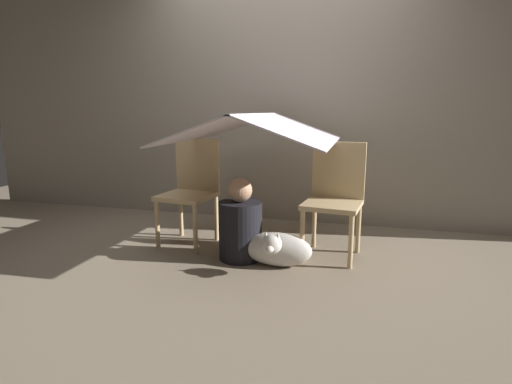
# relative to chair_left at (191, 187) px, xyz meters

# --- Properties ---
(ground_plane) EXTENTS (8.80, 8.80, 0.00)m
(ground_plane) POSITION_rel_chair_left_xyz_m (0.59, -0.28, -0.48)
(ground_plane) COLOR gray
(wall_back) EXTENTS (7.00, 0.05, 2.50)m
(wall_back) POSITION_rel_chair_left_xyz_m (0.59, 0.91, 0.77)
(wall_back) COLOR gray
(wall_back) RESTS_ON ground_plane
(chair_left) EXTENTS (0.46, 0.46, 0.88)m
(chair_left) POSITION_rel_chair_left_xyz_m (0.00, 0.00, 0.00)
(chair_left) COLOR #D1B27F
(chair_left) RESTS_ON ground_plane
(chair_right) EXTENTS (0.47, 0.47, 0.88)m
(chair_right) POSITION_rel_chair_left_xyz_m (1.21, -0.00, 0.00)
(chair_right) COLOR #D1B27F
(chair_right) RESTS_ON ground_plane
(sheet_canopy) EXTENTS (1.21, 1.37, 0.22)m
(sheet_canopy) POSITION_rel_chair_left_xyz_m (0.59, -0.08, 0.51)
(sheet_canopy) COLOR silver
(person_front) EXTENTS (0.33, 0.33, 0.63)m
(person_front) POSITION_rel_chair_left_xyz_m (0.53, -0.29, -0.22)
(person_front) COLOR black
(person_front) RESTS_ON ground_plane
(dog) EXTENTS (0.51, 0.39, 0.32)m
(dog) POSITION_rel_chair_left_xyz_m (0.83, -0.38, -0.34)
(dog) COLOR silver
(dog) RESTS_ON ground_plane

